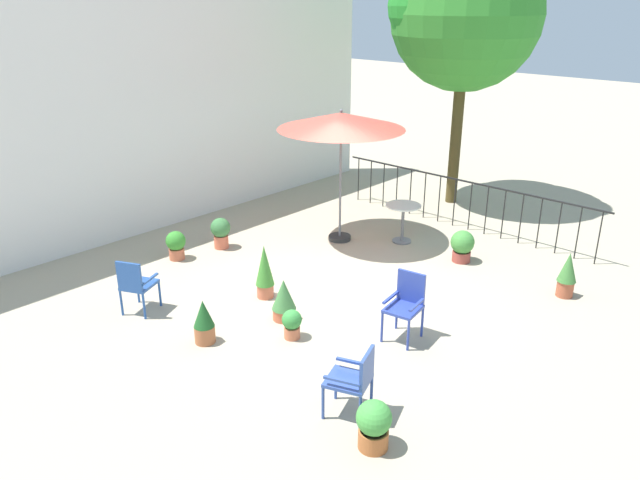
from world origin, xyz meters
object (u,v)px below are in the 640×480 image
at_px(patio_chair_2, 355,378).
at_px(potted_plant_1, 284,299).
at_px(potted_plant_6, 204,322).
at_px(patio_chair_1, 406,302).
at_px(potted_plant_2, 567,274).
at_px(cafe_table_0, 403,216).
at_px(patio_umbrella_0, 341,122).
at_px(potted_plant_0, 374,424).
at_px(patio_chair_0, 136,283).
at_px(shade_tree, 466,13).
at_px(potted_plant_5, 292,323).
at_px(potted_plant_7, 462,245).
at_px(potted_plant_8, 176,244).
at_px(potted_plant_4, 221,231).
at_px(potted_plant_3, 265,271).

bearing_deg(patio_chair_2, potted_plant_1, 65.03).
bearing_deg(patio_chair_2, potted_plant_6, 94.02).
xyz_separation_m(patio_chair_1, potted_plant_2, (2.77, -1.15, -0.16)).
xyz_separation_m(cafe_table_0, patio_chair_1, (-2.91, -2.14, 0.03)).
bearing_deg(patio_umbrella_0, potted_plant_1, -153.35).
relative_size(potted_plant_0, potted_plant_2, 0.77).
distance_m(patio_chair_0, patio_chair_1, 4.00).
distance_m(shade_tree, potted_plant_6, 8.73).
bearing_deg(potted_plant_2, potted_plant_5, 149.40).
height_order(potted_plant_7, potted_plant_8, potted_plant_7).
relative_size(patio_umbrella_0, potted_plant_7, 4.38).
bearing_deg(patio_umbrella_0, patio_chair_1, -124.99).
bearing_deg(potted_plant_5, potted_plant_0, -114.31).
height_order(potted_plant_4, potted_plant_5, potted_plant_4).
height_order(potted_plant_1, potted_plant_2, potted_plant_2).
height_order(patio_chair_2, potted_plant_4, patio_chair_2).
height_order(patio_chair_2, potted_plant_1, patio_chair_2).
height_order(potted_plant_3, potted_plant_6, potted_plant_3).
height_order(shade_tree, potted_plant_0, shade_tree).
xyz_separation_m(potted_plant_4, potted_plant_5, (-1.42, -3.34, -0.10)).
bearing_deg(potted_plant_2, patio_chair_0, 137.55).
bearing_deg(patio_chair_1, potted_plant_1, 116.45).
height_order(cafe_table_0, patio_chair_1, patio_chair_1).
bearing_deg(potted_plant_3, potted_plant_6, -165.04).
xyz_separation_m(patio_chair_2, potted_plant_0, (-0.29, -0.50, -0.19)).
relative_size(patio_chair_1, potted_plant_1, 1.48).
xyz_separation_m(potted_plant_2, potted_plant_7, (0.09, 1.94, -0.08)).
bearing_deg(potted_plant_1, potted_plant_4, 68.66).
bearing_deg(potted_plant_6, potted_plant_7, -13.40).
bearing_deg(potted_plant_1, patio_chair_0, 127.91).
xyz_separation_m(shade_tree, cafe_table_0, (-2.89, -0.67, -3.62)).
xyz_separation_m(patio_chair_0, potted_plant_3, (1.67, -1.02, -0.05)).
relative_size(patio_umbrella_0, potted_plant_6, 3.97).
bearing_deg(potted_plant_0, shade_tree, 26.25).
bearing_deg(potted_plant_8, potted_plant_0, -105.01).
bearing_deg(patio_chair_2, potted_plant_0, -119.65).
xyz_separation_m(shade_tree, potted_plant_2, (-3.03, -3.96, -3.75)).
distance_m(potted_plant_3, potted_plant_4, 2.29).
bearing_deg(shade_tree, patio_chair_0, 175.99).
bearing_deg(potted_plant_3, potted_plant_5, -116.46).
xyz_separation_m(patio_chair_2, potted_plant_1, (1.02, 2.20, -0.17)).
height_order(shade_tree, potted_plant_3, shade_tree).
relative_size(shade_tree, cafe_table_0, 7.58).
xyz_separation_m(potted_plant_1, potted_plant_2, (3.57, -2.76, 0.06)).
bearing_deg(potted_plant_4, patio_chair_1, -94.08).
height_order(patio_chair_0, potted_plant_7, patio_chair_0).
xyz_separation_m(patio_chair_1, potted_plant_0, (-2.11, -1.09, -0.24)).
height_order(potted_plant_2, potted_plant_6, potted_plant_2).
bearing_deg(potted_plant_4, potted_plant_8, 168.88).
xyz_separation_m(potted_plant_0, potted_plant_1, (1.31, 2.71, 0.02)).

